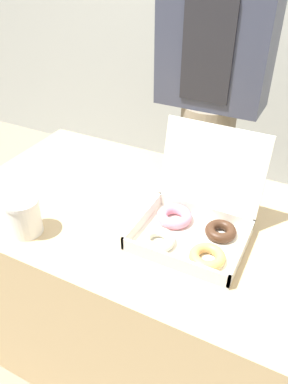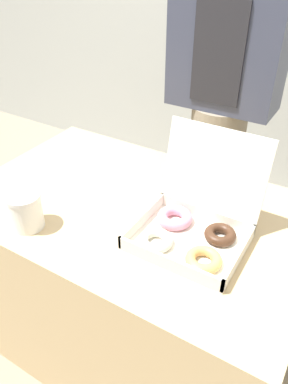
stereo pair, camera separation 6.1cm
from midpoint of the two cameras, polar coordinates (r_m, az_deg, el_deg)
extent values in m
plane|color=gray|center=(1.73, -0.07, -21.55)|extent=(14.00, 14.00, 0.00)
cube|color=tan|center=(1.44, -0.08, -13.56)|extent=(1.11, 0.71, 0.72)
cube|color=white|center=(1.07, 8.32, -7.60)|extent=(0.30, 0.25, 0.01)
cube|color=white|center=(1.10, 1.42, -4.14)|extent=(0.01, 0.25, 0.04)
cube|color=white|center=(1.03, 16.02, -9.36)|extent=(0.01, 0.25, 0.04)
cube|color=white|center=(0.97, 5.50, -10.70)|extent=(0.30, 0.01, 0.04)
cube|color=white|center=(1.14, 10.87, -3.29)|extent=(0.30, 0.01, 0.04)
cube|color=white|center=(1.09, 12.25, 3.34)|extent=(0.30, 0.06, 0.24)
torus|color=silver|center=(1.04, 3.46, -7.41)|extent=(0.10, 0.10, 0.03)
torus|color=pink|center=(1.12, 6.27, -3.94)|extent=(0.14, 0.14, 0.03)
torus|color=tan|center=(1.00, 10.81, -10.16)|extent=(0.13, 0.13, 0.03)
torus|color=#422819|center=(1.08, 13.13, -6.38)|extent=(0.13, 0.13, 0.03)
cylinder|color=white|center=(1.13, -16.04, -3.07)|extent=(0.09, 0.09, 0.10)
cylinder|color=white|center=(1.10, -16.50, -0.75)|extent=(0.10, 0.10, 0.01)
cylinder|color=gray|center=(1.80, 11.03, -0.16)|extent=(0.23, 0.23, 0.86)
cube|color=#383D51|center=(1.52, 14.20, 22.51)|extent=(0.42, 0.19, 0.56)
cube|color=#232328|center=(1.44, 12.48, 19.78)|extent=(0.19, 0.01, 0.36)
camera|label=1|loc=(0.03, -88.33, 1.16)|focal=35.00mm
camera|label=2|loc=(0.03, 91.67, -1.16)|focal=35.00mm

